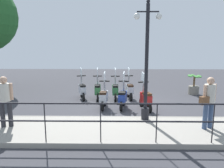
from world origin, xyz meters
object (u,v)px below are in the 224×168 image
(lamp_post_near, at_px, (146,69))
(scooter_far_1, at_px, (115,90))
(pedestrian_with_bag, at_px, (209,99))
(scooter_far_3, at_px, (82,90))
(potted_palm, at_px, (194,86))
(scooter_near_2, at_px, (104,97))
(scooter_near_0, at_px, (146,99))
(scooter_far_2, at_px, (98,90))
(scooter_far_0, at_px, (130,89))
(scooter_near_1, at_px, (123,97))
(pedestrian_distant, at_px, (5,98))

(lamp_post_near, height_order, scooter_far_1, lamp_post_near)
(pedestrian_with_bag, xyz_separation_m, scooter_far_3, (4.12, 4.44, -0.60))
(potted_palm, distance_m, scooter_far_3, 6.01)
(scooter_near_2, bearing_deg, lamp_post_near, -134.74)
(scooter_near_0, distance_m, scooter_far_2, 2.71)
(scooter_far_1, bearing_deg, lamp_post_near, -163.26)
(scooter_near_2, bearing_deg, scooter_far_2, 18.98)
(scooter_far_0, relative_size, scooter_far_3, 1.00)
(lamp_post_near, distance_m, scooter_far_3, 4.48)
(scooter_far_1, relative_size, scooter_far_2, 1.00)
(pedestrian_with_bag, distance_m, scooter_far_2, 5.51)
(pedestrian_with_bag, height_order, scooter_far_0, pedestrian_with_bag)
(potted_palm, relative_size, scooter_far_3, 0.69)
(scooter_far_0, distance_m, scooter_far_3, 2.34)
(scooter_far_1, distance_m, scooter_far_2, 0.87)
(scooter_near_2, relative_size, scooter_far_2, 1.00)
(scooter_near_1, relative_size, scooter_far_3, 1.00)
(pedestrian_with_bag, bearing_deg, scooter_far_1, 9.98)
(pedestrian_with_bag, bearing_deg, scooter_far_0, 1.78)
(scooter_near_2, height_order, scooter_far_1, same)
(pedestrian_with_bag, height_order, scooter_near_0, pedestrian_with_bag)
(scooter_far_0, height_order, scooter_far_2, same)
(scooter_near_0, height_order, scooter_far_1, same)
(potted_palm, height_order, scooter_far_1, scooter_far_1)
(lamp_post_near, distance_m, scooter_far_2, 4.01)
(pedestrian_distant, xyz_separation_m, scooter_near_2, (2.50, -2.90, -0.60))
(lamp_post_near, relative_size, scooter_far_1, 2.55)
(scooter_near_1, relative_size, scooter_near_2, 1.00)
(lamp_post_near, relative_size, scooter_near_0, 2.55)
(scooter_near_0, height_order, scooter_near_1, same)
(lamp_post_near, bearing_deg, potted_palm, -35.78)
(potted_palm, bearing_deg, scooter_far_0, 107.37)
(scooter_near_1, height_order, scooter_far_2, same)
(potted_palm, distance_m, scooter_near_1, 4.81)
(scooter_near_2, bearing_deg, pedestrian_with_bag, -123.24)
(potted_palm, bearing_deg, scooter_near_0, 134.18)
(pedestrian_with_bag, distance_m, scooter_near_2, 4.22)
(potted_palm, distance_m, scooter_far_2, 5.28)
(scooter_near_0, bearing_deg, scooter_near_1, 64.49)
(lamp_post_near, relative_size, pedestrian_with_bag, 2.47)
(scooter_near_2, xyz_separation_m, scooter_far_2, (1.49, 0.38, 0.00))
(scooter_near_0, xyz_separation_m, scooter_near_1, (0.18, 0.94, 0.00))
(scooter_near_2, bearing_deg, potted_palm, -55.50)
(pedestrian_with_bag, bearing_deg, scooter_far_2, 17.31)
(scooter_far_0, distance_m, scooter_far_1, 0.72)
(scooter_far_3, bearing_deg, pedestrian_with_bag, -148.82)
(pedestrian_distant, relative_size, scooter_far_0, 1.03)
(scooter_far_1, bearing_deg, scooter_near_1, -168.96)
(pedestrian_with_bag, xyz_separation_m, scooter_far_2, (4.05, 3.68, -0.60))
(pedestrian_with_bag, height_order, scooter_near_1, pedestrian_with_bag)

